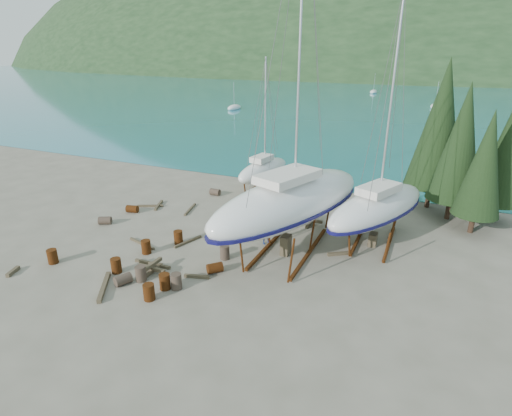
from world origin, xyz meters
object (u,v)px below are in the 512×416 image
at_px(large_sailboat_near, 291,201).
at_px(large_sailboat_far, 378,207).
at_px(small_sailboat_shore, 263,170).
at_px(worker, 267,230).

xyz_separation_m(large_sailboat_near, large_sailboat_far, (4.76, 3.31, -0.80)).
height_order(large_sailboat_near, large_sailboat_far, large_sailboat_near).
relative_size(large_sailboat_near, large_sailboat_far, 1.34).
relative_size(large_sailboat_near, small_sailboat_shore, 1.81).
xyz_separation_m(large_sailboat_far, worker, (-6.43, -3.06, -1.57)).
bearing_deg(large_sailboat_near, large_sailboat_far, 55.04).
height_order(large_sailboat_far, small_sailboat_shore, large_sailboat_far).
relative_size(large_sailboat_near, worker, 10.92).
bearing_deg(large_sailboat_far, worker, -130.82).
xyz_separation_m(small_sailboat_shore, worker, (4.52, -10.02, -0.94)).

